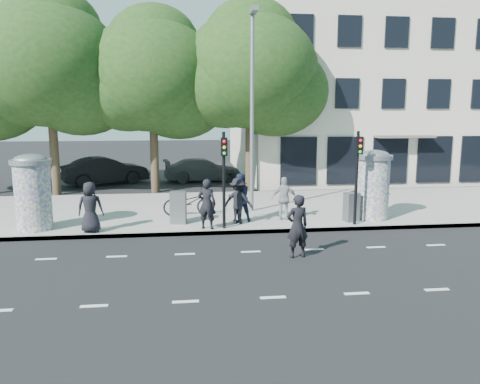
{
  "coord_description": "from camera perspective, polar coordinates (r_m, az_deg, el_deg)",
  "views": [
    {
      "loc": [
        -1.98,
        -12.21,
        4.21
      ],
      "look_at": [
        -0.08,
        3.5,
        1.5
      ],
      "focal_mm": 35.0,
      "sensor_mm": 36.0,
      "label": 1
    }
  ],
  "objects": [
    {
      "name": "ped_c",
      "position": [
        17.45,
        -0.05,
        -0.69
      ],
      "size": [
        1.01,
        0.86,
        1.82
      ],
      "primitive_type": "imported",
      "rotation": [
        0.0,
        0.0,
        3.36
      ],
      "color": "#19213F",
      "rests_on": "sidewalk"
    },
    {
      "name": "bicycle",
      "position": [
        18.68,
        -6.28,
        -1.24
      ],
      "size": [
        0.81,
        2.05,
        1.06
      ],
      "primitive_type": "imported",
      "rotation": [
        0.0,
        0.0,
        1.63
      ],
      "color": "black",
      "rests_on": "sidewalk"
    },
    {
      "name": "ped_e",
      "position": [
        17.81,
        5.42,
        -0.8
      ],
      "size": [
        1.05,
        0.72,
        1.65
      ],
      "primitive_type": "imported",
      "rotation": [
        0.0,
        0.0,
        2.95
      ],
      "color": "#98989B",
      "rests_on": "sidewalk"
    },
    {
      "name": "tree_near_left",
      "position": [
        25.03,
        -10.68,
        13.79
      ],
      "size": [
        6.8,
        6.8,
        8.97
      ],
      "color": "#38281C",
      "rests_on": "ground"
    },
    {
      "name": "lane_dash_near",
      "position": [
        11.04,
        4.05,
        -12.71
      ],
      "size": [
        32.0,
        0.12,
        0.01
      ],
      "primitive_type": "cube",
      "color": "silver",
      "rests_on": "ground"
    },
    {
      "name": "cabinet_left",
      "position": [
        17.35,
        -7.53,
        -1.89
      ],
      "size": [
        0.63,
        0.5,
        1.19
      ],
      "primitive_type": "cube",
      "rotation": [
        0.0,
        0.0,
        -0.15
      ],
      "color": "slate",
      "rests_on": "sidewalk"
    },
    {
      "name": "ad_column_right",
      "position": [
        18.57,
        15.92,
        1.06
      ],
      "size": [
        1.36,
        1.36,
        2.65
      ],
      "color": "beige",
      "rests_on": "sidewalk"
    },
    {
      "name": "tree_mid_left",
      "position": [
        25.66,
        -22.31,
        14.12
      ],
      "size": [
        7.2,
        7.2,
        9.57
      ],
      "color": "#38281C",
      "rests_on": "ground"
    },
    {
      "name": "tree_center",
      "position": [
        24.85,
        1.2,
        14.56
      ],
      "size": [
        7.0,
        7.0,
        9.3
      ],
      "color": "#38281C",
      "rests_on": "ground"
    },
    {
      "name": "ped_b",
      "position": [
        16.39,
        -4.05,
        -1.47
      ],
      "size": [
        0.74,
        0.6,
        1.77
      ],
      "primitive_type": "imported",
      "rotation": [
        0.0,
        0.0,
        2.84
      ],
      "color": "black",
      "rests_on": "sidewalk"
    },
    {
      "name": "cabinet_right",
      "position": [
        18.04,
        13.43,
        -1.79
      ],
      "size": [
        0.6,
        0.51,
        1.09
      ],
      "primitive_type": "cube",
      "rotation": [
        0.0,
        0.0,
        0.28
      ],
      "color": "#5D6061",
      "rests_on": "sidewalk"
    },
    {
      "name": "traffic_pole_far",
      "position": [
        17.27,
        14.12,
        2.84
      ],
      "size": [
        0.22,
        0.31,
        3.4
      ],
      "color": "black",
      "rests_on": "sidewalk"
    },
    {
      "name": "ground",
      "position": [
        13.07,
        2.2,
        -9.08
      ],
      "size": [
        120.0,
        120.0,
        0.0
      ],
      "primitive_type": "plane",
      "color": "black",
      "rests_on": "ground"
    },
    {
      "name": "building",
      "position": [
        35.15,
        16.93,
        12.2
      ],
      "size": [
        20.3,
        15.85,
        12.0
      ],
      "color": "beige",
      "rests_on": "ground"
    },
    {
      "name": "ped_d",
      "position": [
        17.14,
        -0.23,
        -1.08
      ],
      "size": [
        1.21,
        0.87,
        1.7
      ],
      "primitive_type": "imported",
      "rotation": [
        0.0,
        0.0,
        2.9
      ],
      "color": "black",
      "rests_on": "sidewalk"
    },
    {
      "name": "curb",
      "position": [
        16.42,
        0.24,
        -4.88
      ],
      "size": [
        40.0,
        0.1,
        0.16
      ],
      "primitive_type": "cube",
      "color": "slate",
      "rests_on": "ground"
    },
    {
      "name": "street_lamp",
      "position": [
        19.06,
        1.51,
        11.46
      ],
      "size": [
        0.25,
        0.93,
        8.0
      ],
      "color": "slate",
      "rests_on": "sidewalk"
    },
    {
      "name": "ped_a",
      "position": [
        16.68,
        -17.79,
        -1.77
      ],
      "size": [
        0.86,
        0.56,
        1.75
      ],
      "primitive_type": "imported",
      "rotation": [
        0.0,
        0.0,
        3.15
      ],
      "color": "black",
      "rests_on": "sidewalk"
    },
    {
      "name": "traffic_pole_near",
      "position": [
        16.19,
        -1.97,
        2.68
      ],
      "size": [
        0.22,
        0.31,
        3.4
      ],
      "color": "black",
      "rests_on": "sidewalk"
    },
    {
      "name": "lane_dash_far",
      "position": [
        14.39,
        1.32,
        -7.29
      ],
      "size": [
        32.0,
        0.12,
        0.01
      ],
      "primitive_type": "cube",
      "color": "silver",
      "rests_on": "ground"
    },
    {
      "name": "car_mid",
      "position": [
        28.77,
        -16.09,
        2.53
      ],
      "size": [
        3.54,
        5.15,
        1.61
      ],
      "primitive_type": "imported",
      "rotation": [
        0.0,
        0.0,
        1.99
      ],
      "color": "black",
      "rests_on": "ground"
    },
    {
      "name": "ped_f",
      "position": [
        18.98,
        15.51,
        -0.4
      ],
      "size": [
        1.66,
        1.04,
        1.69
      ],
      "primitive_type": "imported",
      "rotation": [
        0.0,
        0.0,
        2.81
      ],
      "color": "black",
      "rests_on": "sidewalk"
    },
    {
      "name": "sidewalk",
      "position": [
        20.24,
        -1.15,
        -2.08
      ],
      "size": [
        40.0,
        8.0,
        0.15
      ],
      "primitive_type": "cube",
      "color": "gray",
      "rests_on": "ground"
    },
    {
      "name": "car_right",
      "position": [
        29.04,
        -4.56,
        2.72
      ],
      "size": [
        2.49,
        4.97,
        1.39
      ],
      "primitive_type": "imported",
      "rotation": [
        0.0,
        0.0,
        1.69
      ],
      "color": "#595D61",
      "rests_on": "ground"
    },
    {
      "name": "ad_column_left",
      "position": [
        17.71,
        -23.96,
        0.19
      ],
      "size": [
        1.36,
        1.36,
        2.65
      ],
      "color": "beige",
      "rests_on": "sidewalk"
    },
    {
      "name": "man_road",
      "position": [
        13.73,
        7.01,
        -4.16
      ],
      "size": [
        0.76,
        0.58,
        1.87
      ],
      "primitive_type": "imported",
      "rotation": [
        0.0,
        0.0,
        3.35
      ],
      "color": "black",
      "rests_on": "ground"
    }
  ]
}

